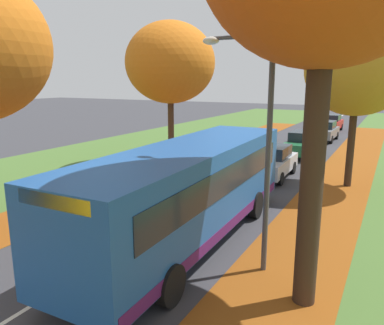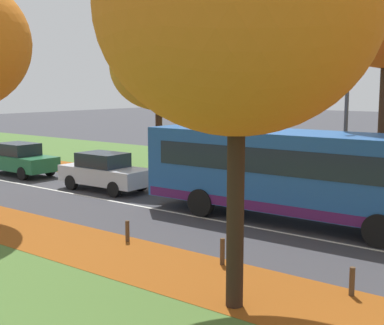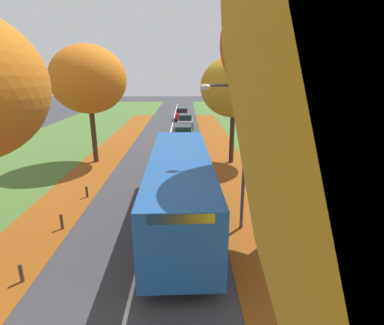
% 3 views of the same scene
% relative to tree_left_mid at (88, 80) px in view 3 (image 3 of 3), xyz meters
% --- Properties ---
extents(grass_verge_left, '(12.00, 90.00, 0.01)m').
position_rel_tree_left_mid_xyz_m(grass_verge_left, '(-4.24, 0.22, -5.85)').
color(grass_verge_left, '#476B2D').
rests_on(grass_verge_left, ground).
extents(leaf_litter_left, '(2.80, 60.00, 0.00)m').
position_rel_tree_left_mid_xyz_m(leaf_litter_left, '(0.36, -5.78, -5.84)').
color(leaf_litter_left, '#8C4714').
rests_on(leaf_litter_left, grass_verge_left).
extents(grass_verge_right, '(12.00, 90.00, 0.01)m').
position_rel_tree_left_mid_xyz_m(grass_verge_right, '(14.16, 0.22, -5.85)').
color(grass_verge_right, '#476B2D').
rests_on(grass_verge_right, ground).
extents(leaf_litter_right, '(2.80, 60.00, 0.00)m').
position_rel_tree_left_mid_xyz_m(leaf_litter_right, '(9.56, -5.78, -5.84)').
color(leaf_litter_right, '#8C4714').
rests_on(leaf_litter_right, grass_verge_right).
extents(road_centre_line, '(0.12, 80.00, 0.01)m').
position_rel_tree_left_mid_xyz_m(road_centre_line, '(4.96, 0.22, -5.85)').
color(road_centre_line, silver).
rests_on(road_centre_line, ground).
extents(tree_left_mid, '(5.13, 5.13, 8.17)m').
position_rel_tree_left_mid_xyz_m(tree_left_mid, '(0.00, 0.00, 0.00)').
color(tree_left_mid, '#422D1E').
rests_on(tree_left_mid, ground).
extents(tree_right_near, '(4.90, 4.90, 9.48)m').
position_rel_tree_left_mid_xyz_m(tree_right_near, '(10.20, -10.91, 1.37)').
color(tree_right_near, '#382619').
rests_on(tree_right_near, ground).
extents(tree_right_mid, '(4.60, 4.60, 7.45)m').
position_rel_tree_left_mid_xyz_m(tree_right_mid, '(9.94, -0.30, -0.49)').
color(tree_right_mid, '#382619').
rests_on(tree_right_mid, ground).
extents(bollard_fourth, '(0.12, 0.12, 0.64)m').
position_rel_tree_left_mid_xyz_m(bollard_fourth, '(1.41, -13.21, -5.53)').
color(bollard_fourth, '#4C3823').
rests_on(bollard_fourth, ground).
extents(bollard_fifth, '(0.12, 0.12, 0.69)m').
position_rel_tree_left_mid_xyz_m(bollard_fifth, '(1.38, -9.89, -5.51)').
color(bollard_fifth, '#4C3823').
rests_on(bollard_fifth, ground).
extents(bollard_sixth, '(0.12, 0.12, 0.62)m').
position_rel_tree_left_mid_xyz_m(bollard_sixth, '(1.38, -6.56, -5.54)').
color(bollard_sixth, '#4C3823').
rests_on(bollard_sixth, ground).
extents(streetlamp_right, '(1.89, 0.28, 6.00)m').
position_rel_tree_left_mid_xyz_m(streetlamp_right, '(8.63, -9.94, -2.11)').
color(streetlamp_right, '#47474C').
rests_on(streetlamp_right, ground).
extents(bus, '(2.83, 10.45, 2.98)m').
position_rel_tree_left_mid_xyz_m(bus, '(6.37, -9.28, -4.15)').
color(bus, '#1E5199').
rests_on(bus, ground).
extents(car_silver_lead, '(1.83, 4.23, 1.62)m').
position_rel_tree_left_mid_xyz_m(car_silver_lead, '(6.31, -0.38, -5.04)').
color(car_silver_lead, '#B7BABF').
rests_on(car_silver_lead, ground).
extents(car_green_following, '(1.79, 4.20, 1.62)m').
position_rel_tree_left_mid_xyz_m(car_green_following, '(6.40, 5.90, -5.04)').
color(car_green_following, '#1E6038').
rests_on(car_green_following, ground).
extents(car_grey_third_in_line, '(1.86, 4.24, 1.62)m').
position_rel_tree_left_mid_xyz_m(car_grey_third_in_line, '(6.60, 13.41, -5.04)').
color(car_grey_third_in_line, slate).
rests_on(car_grey_third_in_line, ground).
extents(car_red_fourth_in_line, '(1.84, 4.23, 1.62)m').
position_rel_tree_left_mid_xyz_m(car_red_fourth_in_line, '(6.15, 19.93, -5.04)').
color(car_red_fourth_in_line, '#B21919').
rests_on(car_red_fourth_in_line, ground).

